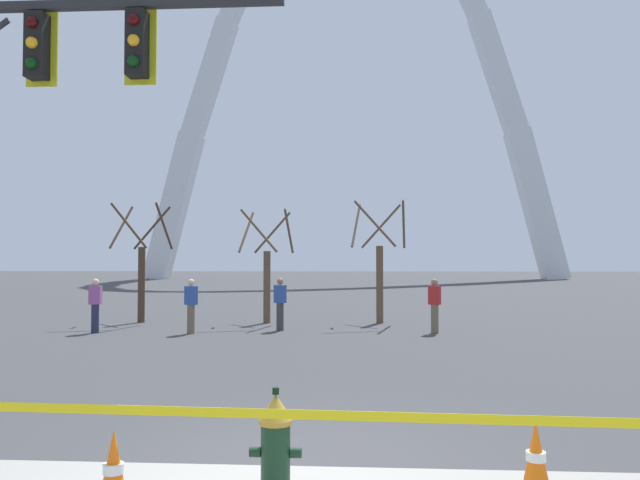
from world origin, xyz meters
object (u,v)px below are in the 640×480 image
at_px(monument_arch, 352,86).
at_px(pedestrian_standing_center, 435,305).
at_px(pedestrian_walking_right, 95,305).
at_px(pedestrian_near_trees, 191,305).
at_px(traffic_cone_mid_sidewalk, 536,463).
at_px(traffic_cone_by_hydrant, 113,475).
at_px(fire_hydrant, 276,447).
at_px(pedestrian_walking_left, 280,304).

relative_size(monument_arch, pedestrian_standing_center, 33.20).
xyz_separation_m(pedestrian_walking_right, pedestrian_near_trees, (2.85, 0.00, 0.00)).
distance_m(traffic_cone_mid_sidewalk, pedestrian_standing_center, 12.67).
height_order(traffic_cone_by_hydrant, monument_arch, monument_arch).
bearing_deg(traffic_cone_mid_sidewalk, monument_arch, 91.91).
bearing_deg(pedestrian_near_trees, fire_hydrant, -71.28).
height_order(traffic_cone_by_hydrant, pedestrian_standing_center, pedestrian_standing_center).
xyz_separation_m(pedestrian_walking_left, pedestrian_near_trees, (-2.49, -0.93, 0.00)).
bearing_deg(traffic_cone_mid_sidewalk, pedestrian_walking_right, 127.35).
distance_m(traffic_cone_mid_sidewalk, pedestrian_walking_right, 15.24).
xyz_separation_m(fire_hydrant, pedestrian_walking_left, (-1.63, 13.09, 0.35)).
xyz_separation_m(traffic_cone_by_hydrant, traffic_cone_mid_sidewalk, (3.53, 0.53, 0.00)).
bearing_deg(fire_hydrant, pedestrian_walking_right, 119.84).
distance_m(fire_hydrant, pedestrian_walking_left, 13.20).
bearing_deg(pedestrian_walking_right, pedestrian_standing_center, 3.06).
bearing_deg(traffic_cone_mid_sidewalk, pedestrian_walking_left, 106.64).
bearing_deg(pedestrian_near_trees, pedestrian_walking_right, -179.98).
xyz_separation_m(monument_arch, pedestrian_near_trees, (-4.16, -54.73, -22.17)).
xyz_separation_m(pedestrian_standing_center, pedestrian_walking_right, (-9.94, -0.53, 0.00)).
bearing_deg(pedestrian_standing_center, fire_hydrant, -103.16).
distance_m(fire_hydrant, traffic_cone_by_hydrant, 1.36).
relative_size(fire_hydrant, pedestrian_walking_right, 0.62).
bearing_deg(pedestrian_walking_left, pedestrian_near_trees, -159.48).
relative_size(fire_hydrant, traffic_cone_by_hydrant, 1.36).
bearing_deg(traffic_cone_mid_sidewalk, traffic_cone_by_hydrant, -171.45).
xyz_separation_m(traffic_cone_by_hydrant, pedestrian_walking_right, (-5.71, 12.64, 0.46)).
distance_m(pedestrian_standing_center, pedestrian_walking_right, 9.96).
bearing_deg(monument_arch, traffic_cone_mid_sidewalk, -88.09).
height_order(fire_hydrant, traffic_cone_by_hydrant, fire_hydrant).
relative_size(traffic_cone_mid_sidewalk, pedestrian_near_trees, 0.46).
height_order(traffic_cone_by_hydrant, pedestrian_walking_right, pedestrian_walking_right).
bearing_deg(traffic_cone_by_hydrant, pedestrian_standing_center, 72.18).
xyz_separation_m(traffic_cone_mid_sidewalk, pedestrian_near_trees, (-6.39, 12.11, 0.46)).
height_order(monument_arch, pedestrian_standing_center, monument_arch).
distance_m(fire_hydrant, monument_arch, 70.58).
bearing_deg(pedestrian_standing_center, pedestrian_walking_right, -176.94).
distance_m(monument_arch, pedestrian_near_trees, 59.20).
height_order(pedestrian_standing_center, pedestrian_near_trees, same).
bearing_deg(pedestrian_standing_center, pedestrian_near_trees, -175.72).
xyz_separation_m(traffic_cone_by_hydrant, pedestrian_standing_center, (4.23, 13.17, 0.46)).
distance_m(fire_hydrant, traffic_cone_mid_sidewalk, 2.27).
distance_m(pedestrian_standing_center, pedestrian_near_trees, 7.11).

